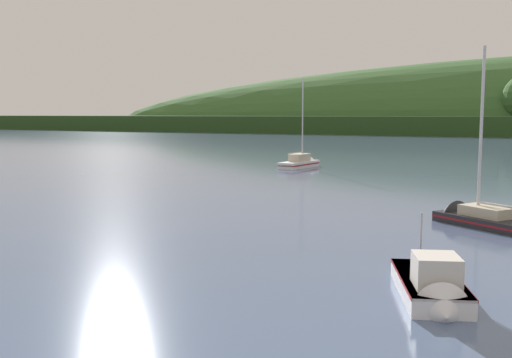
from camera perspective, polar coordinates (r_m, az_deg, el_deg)
sailboat_near_mooring at (r=62.63m, az=4.52°, el=1.44°), size 2.24×6.57×10.28m
sailboat_far_left at (r=32.22m, az=20.69°, el=-3.91°), size 6.37×4.89×10.10m
fishing_boat_moored at (r=18.81m, az=16.87°, el=-10.31°), size 3.57×5.15×2.96m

